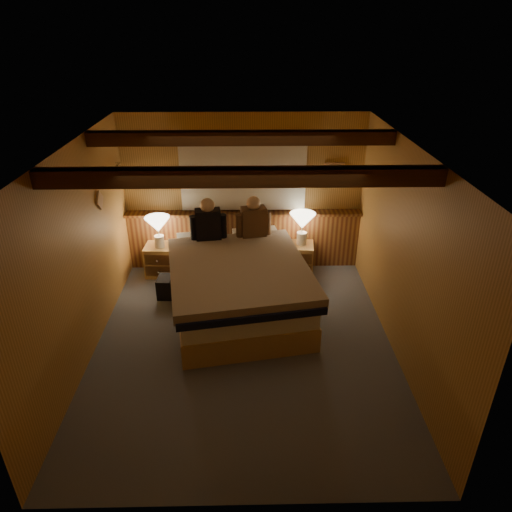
{
  "coord_description": "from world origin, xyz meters",
  "views": [
    {
      "loc": [
        0.06,
        -4.48,
        3.53
      ],
      "look_at": [
        0.16,
        0.4,
        1.01
      ],
      "focal_mm": 32.0,
      "sensor_mm": 36.0,
      "label": 1
    }
  ],
  "objects_px": {
    "lamp_left": "(158,226)",
    "person_right": "(254,220)",
    "nightstand_left": "(161,260)",
    "nightstand_right": "(298,259)",
    "lamp_right": "(302,223)",
    "duffel_bag": "(176,286)",
    "bed": "(238,286)",
    "person_left": "(208,222)"
  },
  "relations": [
    {
      "from": "lamp_left",
      "to": "person_right",
      "type": "bearing_deg",
      "value": -7.87
    },
    {
      "from": "nightstand_left",
      "to": "nightstand_right",
      "type": "height_order",
      "value": "same"
    },
    {
      "from": "lamp_right",
      "to": "duffel_bag",
      "type": "xyz_separation_m",
      "value": [
        -1.86,
        -0.68,
        -0.68
      ]
    },
    {
      "from": "nightstand_left",
      "to": "person_right",
      "type": "bearing_deg",
      "value": -6.4
    },
    {
      "from": "nightstand_right",
      "to": "duffel_bag",
      "type": "relative_size",
      "value": 0.95
    },
    {
      "from": "bed",
      "to": "lamp_right",
      "type": "height_order",
      "value": "lamp_right"
    },
    {
      "from": "nightstand_left",
      "to": "duffel_bag",
      "type": "height_order",
      "value": "nightstand_left"
    },
    {
      "from": "duffel_bag",
      "to": "nightstand_right",
      "type": "bearing_deg",
      "value": 23.24
    },
    {
      "from": "lamp_right",
      "to": "person_left",
      "type": "distance_m",
      "value": 1.43
    },
    {
      "from": "nightstand_left",
      "to": "person_left",
      "type": "height_order",
      "value": "person_left"
    },
    {
      "from": "nightstand_left",
      "to": "nightstand_right",
      "type": "xyz_separation_m",
      "value": [
        2.13,
        0.0,
        -0.0
      ]
    },
    {
      "from": "bed",
      "to": "duffel_bag",
      "type": "xyz_separation_m",
      "value": [
        -0.9,
        0.4,
        -0.24
      ]
    },
    {
      "from": "bed",
      "to": "person_right",
      "type": "height_order",
      "value": "person_right"
    },
    {
      "from": "person_right",
      "to": "lamp_right",
      "type": "bearing_deg",
      "value": 7.49
    },
    {
      "from": "lamp_right",
      "to": "person_right",
      "type": "bearing_deg",
      "value": -160.74
    },
    {
      "from": "nightstand_right",
      "to": "person_left",
      "type": "xyz_separation_m",
      "value": [
        -1.34,
        -0.32,
        0.76
      ]
    },
    {
      "from": "nightstand_right",
      "to": "person_right",
      "type": "height_order",
      "value": "person_right"
    },
    {
      "from": "nightstand_left",
      "to": "lamp_left",
      "type": "bearing_deg",
      "value": -62.29
    },
    {
      "from": "bed",
      "to": "person_right",
      "type": "relative_size",
      "value": 4.0
    },
    {
      "from": "lamp_left",
      "to": "duffel_bag",
      "type": "relative_size",
      "value": 0.94
    },
    {
      "from": "lamp_left",
      "to": "nightstand_left",
      "type": "bearing_deg",
      "value": 114.8
    },
    {
      "from": "duffel_bag",
      "to": "lamp_right",
      "type": "bearing_deg",
      "value": 23.48
    },
    {
      "from": "bed",
      "to": "lamp_left",
      "type": "distance_m",
      "value": 1.62
    },
    {
      "from": "lamp_left",
      "to": "bed",
      "type": "bearing_deg",
      "value": -40.27
    },
    {
      "from": "bed",
      "to": "nightstand_left",
      "type": "relative_size",
      "value": 5.11
    },
    {
      "from": "person_left",
      "to": "person_right",
      "type": "distance_m",
      "value": 0.65
    },
    {
      "from": "bed",
      "to": "person_left",
      "type": "height_order",
      "value": "person_left"
    },
    {
      "from": "lamp_left",
      "to": "duffel_bag",
      "type": "bearing_deg",
      "value": -64.75
    },
    {
      "from": "nightstand_left",
      "to": "duffel_bag",
      "type": "relative_size",
      "value": 0.95
    },
    {
      "from": "lamp_right",
      "to": "duffel_bag",
      "type": "relative_size",
      "value": 0.98
    },
    {
      "from": "lamp_left",
      "to": "lamp_right",
      "type": "relative_size",
      "value": 0.96
    },
    {
      "from": "nightstand_right",
      "to": "duffel_bag",
      "type": "xyz_separation_m",
      "value": [
        -1.82,
        -0.65,
        -0.09
      ]
    },
    {
      "from": "bed",
      "to": "lamp_left",
      "type": "xyz_separation_m",
      "value": [
        -1.19,
        1.01,
        0.43
      ]
    },
    {
      "from": "bed",
      "to": "lamp_right",
      "type": "relative_size",
      "value": 4.94
    },
    {
      "from": "nightstand_right",
      "to": "person_right",
      "type": "relative_size",
      "value": 0.78
    },
    {
      "from": "nightstand_right",
      "to": "lamp_left",
      "type": "xyz_separation_m",
      "value": [
        -2.11,
        -0.04,
        0.58
      ]
    },
    {
      "from": "nightstand_right",
      "to": "lamp_right",
      "type": "bearing_deg",
      "value": 36.5
    },
    {
      "from": "nightstand_right",
      "to": "lamp_right",
      "type": "height_order",
      "value": "lamp_right"
    },
    {
      "from": "lamp_left",
      "to": "person_right",
      "type": "xyz_separation_m",
      "value": [
        1.41,
        -0.2,
        0.17
      ]
    },
    {
      "from": "nightstand_left",
      "to": "person_right",
      "type": "distance_m",
      "value": 1.64
    },
    {
      "from": "nightstand_right",
      "to": "bed",
      "type": "bearing_deg",
      "value": -125.4
    },
    {
      "from": "person_left",
      "to": "person_right",
      "type": "relative_size",
      "value": 1.02
    }
  ]
}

